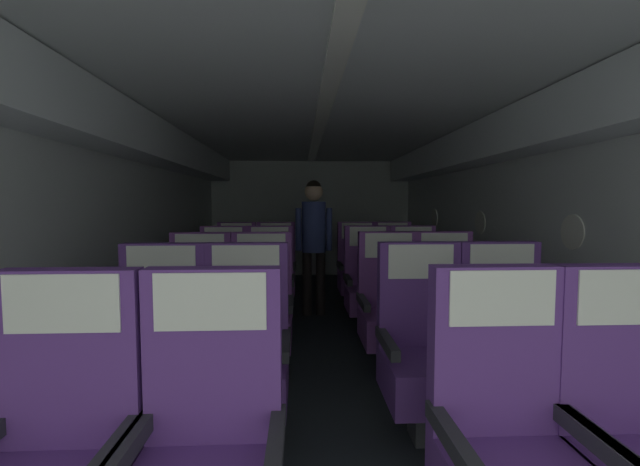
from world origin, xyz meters
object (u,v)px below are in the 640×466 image
at_px(seat_c_right_aisle, 447,310).
at_px(seat_d_left_window, 222,289).
at_px(seat_c_left_aisle, 261,313).
at_px(seat_e_right_window, 358,272).
at_px(seat_a_right_window, 512,454).
at_px(seat_e_right_aisle, 394,271).
at_px(seat_b_left_aisle, 245,357).
at_px(seat_e_left_window, 236,273).
at_px(seat_d_left_aisle, 270,288).
at_px(seat_d_right_window, 369,287).
at_px(seat_d_right_aisle, 415,287).
at_px(seat_b_right_aisle, 508,352).
at_px(seat_c_left_window, 198,314).
at_px(seat_b_left_window, 158,358).
at_px(seat_c_right_window, 390,311).
at_px(seat_e_left_aisle, 276,273).
at_px(flight_attendant, 314,233).
at_px(seat_b_right_window, 424,354).
at_px(seat_a_left_aisle, 207,463).

distance_m(seat_c_right_aisle, seat_d_left_window, 2.18).
xyz_separation_m(seat_c_left_aisle, seat_e_right_window, (1.03, 1.92, 0.00)).
bearing_deg(seat_a_right_window, seat_e_right_aisle, 83.02).
distance_m(seat_b_left_aisle, seat_e_left_window, 2.89).
relative_size(seat_d_left_aisle, seat_d_right_window, 1.00).
bearing_deg(seat_e_right_aisle, seat_d_left_aisle, -147.46).
bearing_deg(seat_d_right_aisle, seat_c_right_aisle, -90.28).
height_order(seat_e_left_window, seat_e_right_aisle, same).
relative_size(seat_b_right_aisle, seat_d_right_aisle, 1.00).
bearing_deg(seat_c_left_window, seat_e_right_aisle, 44.46).
height_order(seat_b_left_window, seat_c_right_window, same).
relative_size(seat_b_left_window, seat_d_right_window, 1.00).
xyz_separation_m(seat_c_left_window, seat_e_left_window, (-0.00, 1.92, 0.00)).
height_order(seat_b_left_aisle, seat_d_left_aisle, same).
bearing_deg(seat_e_left_aisle, seat_c_left_window, -104.25).
relative_size(seat_d_right_window, flight_attendant, 0.68).
bearing_deg(seat_e_left_aisle, seat_e_right_aisle, 0.70).
relative_size(seat_e_left_window, seat_e_right_window, 1.00).
distance_m(seat_b_left_aisle, seat_c_left_aisle, 0.93).
distance_m(seat_e_right_window, flight_attendant, 0.81).
relative_size(seat_c_right_aisle, seat_d_left_window, 1.00).
distance_m(seat_a_right_window, seat_d_right_window, 2.87).
relative_size(seat_b_left_aisle, seat_c_right_window, 1.00).
xyz_separation_m(seat_b_right_window, seat_e_right_aisle, (0.48, 2.88, 0.00)).
distance_m(seat_b_right_window, seat_d_right_aisle, 1.96).
height_order(seat_b_left_aisle, seat_e_right_aisle, same).
bearing_deg(flight_attendant, seat_e_right_aisle, -171.01).
xyz_separation_m(seat_a_right_window, seat_e_left_aisle, (-1.02, 3.81, 0.00)).
relative_size(seat_b_left_window, seat_d_left_window, 1.00).
bearing_deg(seat_d_right_aisle, seat_b_right_aisle, -89.83).
distance_m(seat_b_left_window, seat_e_left_aisle, 2.90).
xyz_separation_m(seat_a_left_aisle, seat_d_left_window, (-0.48, 2.86, 0.00)).
distance_m(seat_c_right_aisle, seat_e_right_aisle, 1.93).
xyz_separation_m(seat_a_right_window, seat_c_left_aisle, (-1.03, 1.89, 0.00)).
relative_size(seat_b_right_aisle, seat_c_left_aisle, 1.00).
bearing_deg(seat_b_right_window, seat_b_right_aisle, 0.53).
bearing_deg(seat_d_right_window, seat_b_left_aisle, -118.00).
bearing_deg(seat_e_right_window, seat_c_right_aisle, -76.44).
bearing_deg(seat_d_left_aisle, seat_b_left_window, -103.82).
bearing_deg(seat_e_right_aisle, seat_e_left_window, -179.19).
height_order(seat_a_left_aisle, seat_e_left_window, same).
distance_m(seat_c_left_window, flight_attendant, 1.98).
xyz_separation_m(seat_b_left_window, seat_d_right_aisle, (1.97, 1.90, 0.00)).
distance_m(seat_b_left_window, seat_c_right_window, 1.78).
distance_m(seat_e_left_window, seat_e_right_aisle, 1.98).
bearing_deg(seat_d_left_aisle, seat_d_right_window, -0.21).
height_order(seat_a_right_window, seat_c_left_window, same).
xyz_separation_m(seat_b_right_window, seat_c_left_aisle, (-1.01, 0.94, 0.00)).
xyz_separation_m(seat_d_right_window, seat_e_right_aisle, (0.48, 0.96, 0.00)).
xyz_separation_m(seat_c_right_aisle, seat_e_left_aisle, (-1.48, 1.91, 0.00)).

